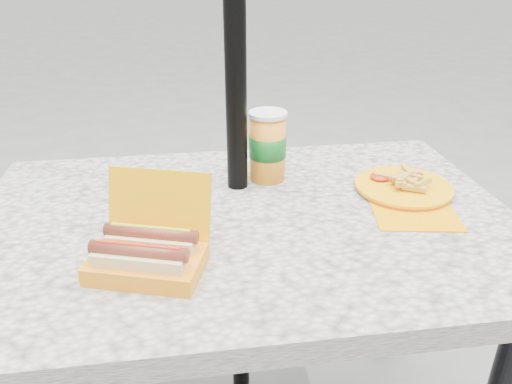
{
  "coord_description": "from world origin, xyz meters",
  "views": [
    {
      "loc": [
        -0.12,
        -0.96,
        1.29
      ],
      "look_at": [
        0.03,
        0.02,
        0.8
      ],
      "focal_mm": 35.0,
      "sensor_mm": 36.0,
      "label": 1
    }
  ],
  "objects": [
    {
      "name": "fries_plate",
      "position": [
        0.39,
        0.07,
        0.76
      ],
      "size": [
        0.24,
        0.33,
        0.05
      ],
      "rotation": [
        0.0,
        0.0,
        0.1
      ],
      "color": "#FC9A00",
      "rests_on": "picnic_table"
    },
    {
      "name": "umbrella_pole",
      "position": [
        0.0,
        0.16,
        1.1
      ],
      "size": [
        0.05,
        0.05,
        2.2
      ],
      "primitive_type": "cylinder",
      "color": "black",
      "rests_on": "ground"
    },
    {
      "name": "hotdog_box",
      "position": [
        -0.2,
        -0.17,
        0.79
      ],
      "size": [
        0.24,
        0.22,
        0.16
      ],
      "rotation": [
        0.0,
        0.0,
        -0.32
      ],
      "color": "#FFAC07",
      "rests_on": "picnic_table"
    },
    {
      "name": "soda_cup",
      "position": [
        0.08,
        0.19,
        0.84
      ],
      "size": [
        0.09,
        0.09,
        0.18
      ],
      "rotation": [
        0.0,
        0.0,
        -0.31
      ],
      "color": "orange",
      "rests_on": "picnic_table"
    },
    {
      "name": "picnic_table",
      "position": [
        0.0,
        0.0,
        0.64
      ],
      "size": [
        1.2,
        0.8,
        0.75
      ],
      "color": "beige",
      "rests_on": "ground"
    }
  ]
}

